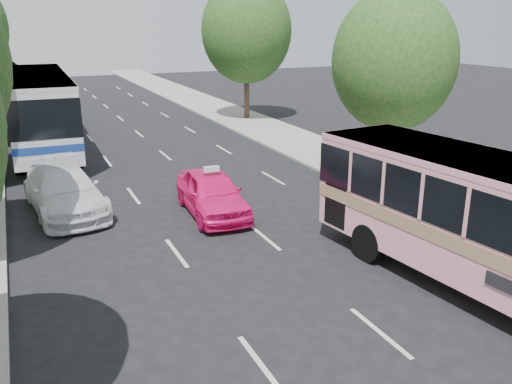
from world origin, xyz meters
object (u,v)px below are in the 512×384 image
pink_bus (501,217)px  white_pickup (64,190)px  pink_taxi (212,193)px  tour_coach_front (40,105)px  tour_coach_rear (2,83)px

pink_bus → white_pickup: pink_bus is taller
pink_taxi → tour_coach_front: size_ratio=0.34×
pink_bus → tour_coach_rear: (-10.80, 37.06, -0.07)m
white_pickup → tour_coach_front: (-0.00, 10.60, 1.60)m
white_pickup → pink_taxi: bearing=-32.5°
pink_taxi → tour_coach_rear: bearing=106.6°
pink_bus → tour_coach_front: tour_coach_front is taller
tour_coach_front → tour_coach_rear: 15.62m
pink_taxi → white_pickup: size_ratio=0.83×
tour_coach_front → tour_coach_rear: tour_coach_front is taller
pink_bus → pink_taxi: pink_bus is taller
pink_bus → pink_taxi: 9.67m
white_pickup → tour_coach_rear: (-1.80, 26.10, 1.24)m
tour_coach_rear → white_pickup: bearing=-90.0°
white_pickup → tour_coach_rear: 26.20m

